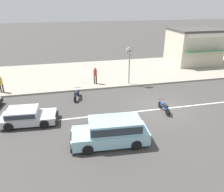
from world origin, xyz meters
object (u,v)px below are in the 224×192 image
hatchback_silver_0 (27,116)px  minivan_pale_blue_2 (112,131)px  motorcycle_2 (164,107)px  shopfront_corner_warung (193,46)px  pedestrian_by_shop (95,74)px  motorcycle_0 (77,94)px  pedestrian_mid_kerb (1,83)px  street_clock (130,57)px

hatchback_silver_0 → minivan_pale_blue_2: minivan_pale_blue_2 is taller
motorcycle_2 → shopfront_corner_warung: shopfront_corner_warung is taller
hatchback_silver_0 → motorcycle_2: bearing=-2.8°
minivan_pale_blue_2 → pedestrian_by_shop: size_ratio=2.79×
motorcycle_0 → pedestrian_by_shop: bearing=54.4°
motorcycle_2 → pedestrian_mid_kerb: pedestrian_mid_kerb is taller
motorcycle_2 → street_clock: 6.64m
motorcycle_2 → shopfront_corner_warung: size_ratio=0.30×
minivan_pale_blue_2 → pedestrian_by_shop: bearing=86.9°
hatchback_silver_0 → motorcycle_2: 9.92m
motorcycle_0 → pedestrian_mid_kerb: bearing=158.5°
minivan_pale_blue_2 → shopfront_corner_warung: size_ratio=0.78×
minivan_pale_blue_2 → hatchback_silver_0: bearing=146.1°
minivan_pale_blue_2 → motorcycle_2: minivan_pale_blue_2 is taller
minivan_pale_blue_2 → pedestrian_mid_kerb: bearing=130.3°
minivan_pale_blue_2 → street_clock: (3.77, 9.10, 2.06)m
motorcycle_0 → shopfront_corner_warung: size_ratio=0.31×
pedestrian_by_shop → pedestrian_mid_kerb: bearing=-177.6°
minivan_pale_blue_2 → pedestrian_mid_kerb: (-8.05, 9.49, 0.22)m
hatchback_silver_0 → pedestrian_mid_kerb: bearing=115.5°
motorcycle_0 → street_clock: 6.27m
motorcycle_0 → street_clock: bearing=22.1°
motorcycle_2 → pedestrian_by_shop: (-4.18, 6.85, 0.70)m
minivan_pale_blue_2 → motorcycle_2: (4.70, 3.01, -0.42)m
shopfront_corner_warung → minivan_pale_blue_2: bearing=-133.4°
pedestrian_mid_kerb → shopfront_corner_warung: 23.17m
hatchback_silver_0 → minivan_pale_blue_2: (5.20, -3.50, 0.25)m
minivan_pale_blue_2 → street_clock: size_ratio=1.27×
street_clock → pedestrian_by_shop: street_clock is taller
hatchback_silver_0 → motorcycle_0: 5.01m
hatchback_silver_0 → street_clock: size_ratio=1.05×
hatchback_silver_0 → minivan_pale_blue_2: 6.27m
motorcycle_0 → pedestrian_mid_kerb: size_ratio=1.18×
pedestrian_by_shop → motorcycle_2: bearing=-58.6°
shopfront_corner_warung → hatchback_silver_0: bearing=-149.1°
motorcycle_2 → pedestrian_by_shop: 8.05m
motorcycle_0 → street_clock: street_clock is taller
hatchback_silver_0 → pedestrian_mid_kerb: 6.66m
pedestrian_by_shop → minivan_pale_blue_2: bearing=-93.1°
pedestrian_by_shop → shopfront_corner_warung: 14.88m
hatchback_silver_0 → motorcycle_0: bearing=43.4°
motorcycle_0 → shopfront_corner_warung: (15.93, 8.25, 1.93)m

